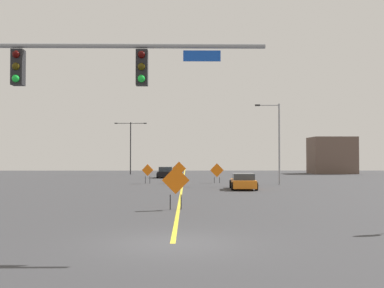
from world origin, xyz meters
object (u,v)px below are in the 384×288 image
at_px(car_black_passing, 166,173).
at_px(car_orange_mid, 243,182).
at_px(construction_sign_right_shoulder, 176,182).
at_px(construction_sign_median_far, 179,170).
at_px(construction_sign_median_near, 148,171).
at_px(construction_sign_left_shoulder, 217,171).
at_px(traffic_signal_assembly, 20,83).
at_px(street_lamp_near_left, 131,143).
at_px(street_lamp_mid_right, 277,139).

height_order(car_black_passing, car_orange_mid, car_black_passing).
height_order(construction_sign_right_shoulder, construction_sign_median_far, construction_sign_median_far).
bearing_deg(construction_sign_median_far, construction_sign_median_near, -174.01).
distance_m(construction_sign_left_shoulder, car_black_passing, 13.33).
height_order(construction_sign_median_far, construction_sign_left_shoulder, construction_sign_median_far).
distance_m(traffic_signal_assembly, construction_sign_right_shoulder, 10.34).
bearing_deg(construction_sign_median_near, construction_sign_left_shoulder, 6.32).
xyz_separation_m(street_lamp_near_left, construction_sign_median_near, (4.59, -23.83, -3.52)).
bearing_deg(car_orange_mid, construction_sign_left_shoulder, 99.67).
relative_size(street_lamp_mid_right, construction_sign_median_near, 4.00).
relative_size(street_lamp_near_left, construction_sign_left_shoulder, 3.99).
distance_m(traffic_signal_assembly, street_lamp_mid_right, 31.75).
distance_m(street_lamp_mid_right, construction_sign_median_near, 12.66).
bearing_deg(car_black_passing, street_lamp_near_left, 117.56).
relative_size(street_lamp_mid_right, construction_sign_right_shoulder, 3.61).
bearing_deg(street_lamp_mid_right, traffic_signal_assembly, -114.67).
bearing_deg(car_black_passing, construction_sign_left_shoulder, -65.19).
bearing_deg(street_lamp_near_left, construction_sign_left_shoulder, -63.86).
relative_size(traffic_signal_assembly, construction_sign_left_shoulder, 5.65).
relative_size(street_lamp_near_left, construction_sign_right_shoulder, 3.73).
relative_size(street_lamp_near_left, street_lamp_mid_right, 1.03).
distance_m(construction_sign_median_near, car_orange_mid, 11.52).
relative_size(construction_sign_median_far, car_orange_mid, 0.49).
xyz_separation_m(traffic_signal_assembly, car_orange_mid, (9.33, 22.74, -4.07)).
bearing_deg(car_black_passing, construction_sign_right_shoulder, -86.55).
bearing_deg(construction_sign_median_far, street_lamp_near_left, 107.94).
relative_size(street_lamp_near_left, construction_sign_median_far, 3.66).
bearing_deg(construction_sign_median_far, car_orange_mid, -58.04).
bearing_deg(construction_sign_median_near, car_orange_mid, -44.31).
distance_m(street_lamp_mid_right, construction_sign_right_shoulder, 22.16).
bearing_deg(street_lamp_near_left, construction_sign_right_shoulder, -80.30).
xyz_separation_m(street_lamp_mid_right, car_black_passing, (-11.00, 14.76, -3.57)).
bearing_deg(traffic_signal_assembly, construction_sign_median_far, 82.45).
distance_m(street_lamp_mid_right, car_orange_mid, 8.10).
height_order(street_lamp_near_left, construction_sign_median_near, street_lamp_near_left).
relative_size(construction_sign_median_near, car_orange_mid, 0.43).
relative_size(construction_sign_left_shoulder, car_black_passing, 0.48).
relative_size(construction_sign_left_shoulder, car_orange_mid, 0.45).
distance_m(construction_sign_median_near, construction_sign_median_far, 3.04).
bearing_deg(car_black_passing, car_orange_mid, -71.25).
distance_m(construction_sign_median_far, construction_sign_left_shoulder, 3.74).
height_order(traffic_signal_assembly, street_lamp_mid_right, street_lamp_mid_right).
height_order(street_lamp_near_left, construction_sign_right_shoulder, street_lamp_near_left).
distance_m(street_lamp_mid_right, car_black_passing, 18.76).
relative_size(street_lamp_mid_right, construction_sign_median_far, 3.55).
distance_m(street_lamp_near_left, construction_sign_left_shoulder, 25.95).
bearing_deg(construction_sign_right_shoulder, construction_sign_median_near, 98.39).
height_order(construction_sign_median_far, car_orange_mid, construction_sign_median_far).
height_order(construction_sign_median_near, construction_sign_left_shoulder, construction_sign_left_shoulder).
relative_size(car_black_passing, car_orange_mid, 0.93).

